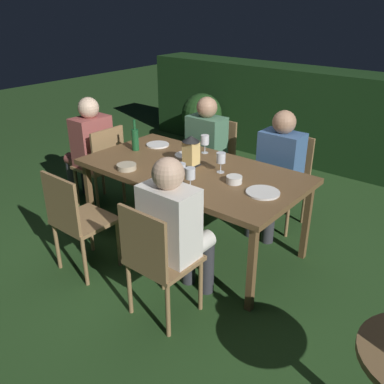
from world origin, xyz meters
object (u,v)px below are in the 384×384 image
(lantern_centerpiece, at_px, (191,149))
(green_bottle_on_table, at_px, (135,139))
(chair_side_left_b, at_px, (157,258))
(plate_c, at_px, (158,145))
(dining_table, at_px, (192,174))
(plate_b, at_px, (187,155))
(wine_glass_a, at_px, (221,159))
(plate_a, at_px, (263,192))
(potted_plant_by_hedge, at_px, (202,118))
(person_in_blue, at_px, (277,167))
(chair_side_right_a, at_px, (214,157))
(wine_glass_b, at_px, (205,141))
(bowl_bread, at_px, (127,167))
(person_in_green, at_px, (203,148))
(bowl_olives, at_px, (234,179))
(person_in_cream, at_px, (176,226))
(chair_side_right_b, at_px, (285,176))
(chair_head_near, at_px, (102,163))
(chair_side_left_a, at_px, (77,218))
(person_in_rust, at_px, (89,145))
(wine_glass_d, at_px, (181,170))
(wine_glass_c, at_px, (190,174))

(lantern_centerpiece, distance_m, green_bottle_on_table, 0.66)
(green_bottle_on_table, bearing_deg, chair_side_left_b, -38.90)
(lantern_centerpiece, xyz_separation_m, plate_c, (-0.59, 0.21, -0.14))
(dining_table, relative_size, plate_b, 8.90)
(wine_glass_a, height_order, plate_c, wine_glass_a)
(plate_a, xyz_separation_m, potted_plant_by_hedge, (-2.21, 2.10, -0.26))
(person_in_blue, relative_size, chair_side_right_a, 1.32)
(wine_glass_a, bearing_deg, plate_a, -15.83)
(chair_side_left_b, height_order, wine_glass_b, wine_glass_b)
(plate_a, height_order, bowl_bread, bowl_bread)
(wine_glass_a, bearing_deg, person_in_green, 137.25)
(lantern_centerpiece, distance_m, plate_c, 0.64)
(lantern_centerpiece, bearing_deg, wine_glass_b, 107.84)
(bowl_olives, bearing_deg, wine_glass_a, 152.20)
(person_in_blue, height_order, person_in_cream, same)
(bowl_bread, bearing_deg, chair_side_right_b, 56.13)
(chair_side_right_b, relative_size, chair_head_near, 1.00)
(chair_side_right_b, height_order, plate_b, chair_side_right_b)
(plate_a, xyz_separation_m, plate_b, (-0.94, 0.25, 0.00))
(chair_side_left_b, xyz_separation_m, potted_plant_by_hedge, (-1.92, 2.93, -0.00))
(plate_a, bearing_deg, chair_side_right_b, 106.91)
(person_in_green, height_order, lantern_centerpiece, person_in_green)
(chair_side_left_a, bearing_deg, chair_side_right_a, 90.00)
(chair_side_right_b, relative_size, chair_side_left_a, 1.00)
(dining_table, relative_size, plate_c, 8.66)
(person_in_green, relative_size, bowl_olives, 9.28)
(person_in_rust, bearing_deg, wine_glass_d, -11.24)
(wine_glass_b, bearing_deg, potted_plant_by_hedge, 128.73)
(dining_table, xyz_separation_m, wine_glass_b, (-0.15, 0.37, 0.17))
(person_in_blue, height_order, person_in_green, same)
(person_in_green, xyz_separation_m, bowl_olives, (0.87, -0.72, 0.13))
(chair_head_near, height_order, potted_plant_by_hedge, chair_head_near)
(chair_side_left_a, bearing_deg, person_in_blue, 61.66)
(green_bottle_on_table, height_order, plate_a, green_bottle_on_table)
(chair_side_right_a, bearing_deg, person_in_green, -90.00)
(dining_table, relative_size, chair_side_right_a, 2.18)
(chair_side_left_b, relative_size, wine_glass_b, 5.15)
(chair_side_right_b, distance_m, wine_glass_d, 1.28)
(dining_table, xyz_separation_m, wine_glass_c, (0.25, -0.33, 0.17))
(wine_glass_b, relative_size, bowl_bread, 1.03)
(dining_table, distance_m, chair_side_right_b, 1.01)
(person_in_green, xyz_separation_m, chair_side_left_b, (0.85, -1.59, -0.15))
(person_in_cream, relative_size, lantern_centerpiece, 4.34)
(potted_plant_by_hedge, bearing_deg, chair_head_near, -81.84)
(person_in_blue, distance_m, chair_side_right_a, 0.89)
(bowl_olives, distance_m, potted_plant_by_hedge, 2.85)
(dining_table, relative_size, plate_a, 7.59)
(person_in_blue, bearing_deg, plate_b, -142.93)
(green_bottle_on_table, height_order, wine_glass_b, green_bottle_on_table)
(wine_glass_b, bearing_deg, chair_side_right_b, 41.96)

